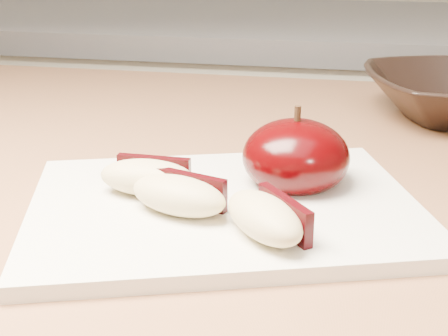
# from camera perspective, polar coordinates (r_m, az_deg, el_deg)

# --- Properties ---
(back_cabinet) EXTENTS (2.40, 0.62, 0.94)m
(back_cabinet) POSITION_cam_1_polar(r_m,az_deg,el_deg) (1.39, 3.81, -5.68)
(back_cabinet) COLOR silver
(back_cabinet) RESTS_ON ground
(cutting_board) EXTENTS (0.32, 0.28, 0.01)m
(cutting_board) POSITION_cam_1_polar(r_m,az_deg,el_deg) (0.45, -0.00, -3.65)
(cutting_board) COLOR silver
(cutting_board) RESTS_ON island_counter
(apple_half) EXTENTS (0.11, 0.11, 0.07)m
(apple_half) POSITION_cam_1_polar(r_m,az_deg,el_deg) (0.47, 6.58, 1.03)
(apple_half) COLOR black
(apple_half) RESTS_ON cutting_board
(apple_wedge_a) EXTENTS (0.07, 0.04, 0.03)m
(apple_wedge_a) POSITION_cam_1_polar(r_m,az_deg,el_deg) (0.46, -6.95, -0.79)
(apple_wedge_a) COLOR #D3BC86
(apple_wedge_a) RESTS_ON cutting_board
(apple_wedge_b) EXTENTS (0.08, 0.05, 0.03)m
(apple_wedge_b) POSITION_cam_1_polar(r_m,az_deg,el_deg) (0.42, -4.07, -2.45)
(apple_wedge_b) COLOR #D3BC86
(apple_wedge_b) RESTS_ON cutting_board
(apple_wedge_c) EXTENTS (0.07, 0.08, 0.03)m
(apple_wedge_c) POSITION_cam_1_polar(r_m,az_deg,el_deg) (0.39, 3.90, -4.48)
(apple_wedge_c) COLOR #D3BC86
(apple_wedge_c) RESTS_ON cutting_board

